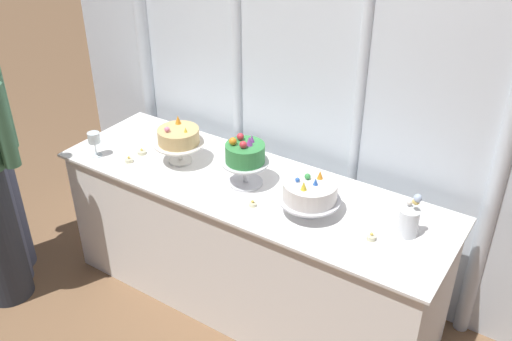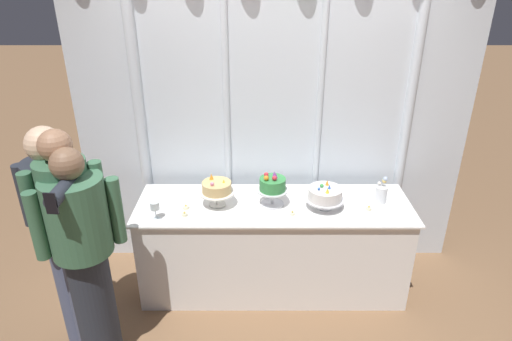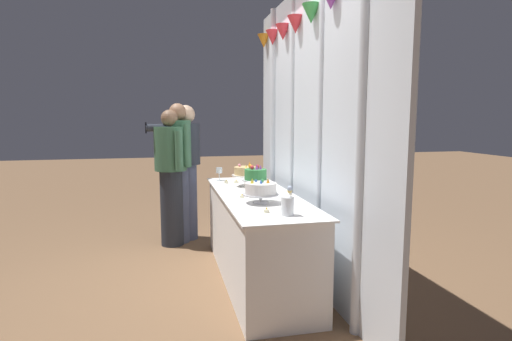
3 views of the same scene
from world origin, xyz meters
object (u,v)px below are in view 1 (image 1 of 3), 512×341
at_px(cake_display_center, 245,156).
at_px(tealight_near_right, 253,204).
at_px(flower_vase, 409,220).
at_px(wine_glass, 94,139).
at_px(cake_table, 249,244).
at_px(tealight_far_left, 142,152).
at_px(tealight_far_right, 371,237).
at_px(tealight_near_left, 129,160).
at_px(cake_display_rightmost, 310,192).
at_px(cake_display_leftmost, 179,138).

height_order(cake_display_center, tealight_near_right, cake_display_center).
bearing_deg(flower_vase, wine_glass, -171.34).
height_order(cake_table, tealight_far_left, tealight_far_left).
xyz_separation_m(flower_vase, tealight_far_right, (-0.12, -0.12, -0.06)).
bearing_deg(tealight_far_right, tealight_far_left, 179.22).
distance_m(cake_table, cake_display_center, 0.56).
bearing_deg(cake_display_center, tealight_far_right, -6.35).
distance_m(cake_display_center, flower_vase, 0.86).
distance_m(cake_table, flower_vase, 0.96).
relative_size(wine_glass, tealight_far_right, 3.32).
height_order(wine_glass, tealight_near_right, wine_glass).
bearing_deg(tealight_near_left, cake_table, 14.63).
height_order(tealight_near_left, tealight_far_right, same).
bearing_deg(tealight_far_right, tealight_near_right, -173.17).
distance_m(cake_display_rightmost, tealight_far_left, 1.07).
bearing_deg(flower_vase, cake_display_center, -177.11).
bearing_deg(tealight_far_right, cake_display_leftmost, 176.41).
relative_size(cake_display_leftmost, tealight_near_right, 6.99).
height_order(cake_display_rightmost, wine_glass, cake_display_rightmost).
bearing_deg(cake_display_rightmost, wine_glass, -172.21).
bearing_deg(tealight_near_left, tealight_near_right, 1.25).
xyz_separation_m(wine_glass, tealight_near_right, (1.01, 0.07, -0.10)).
bearing_deg(cake_display_center, cake_table, 23.36).
xyz_separation_m(cake_display_rightmost, flower_vase, (0.45, 0.09, -0.04)).
bearing_deg(cake_display_rightmost, cake_table, 172.38).
bearing_deg(tealight_far_right, tealight_near_left, -176.39).
relative_size(cake_display_center, wine_glass, 1.91).
xyz_separation_m(tealight_near_left, tealight_far_right, (1.39, 0.09, 0.00)).
height_order(flower_vase, tealight_far_left, flower_vase).
distance_m(cake_display_leftmost, flower_vase, 1.28).
distance_m(flower_vase, tealight_near_right, 0.74).
distance_m(cake_table, tealight_far_left, 0.79).
bearing_deg(cake_table, flower_vase, 2.55).
height_order(cake_display_leftmost, wine_glass, cake_display_leftmost).
distance_m(flower_vase, tealight_far_right, 0.18).
height_order(flower_vase, tealight_far_right, flower_vase).
bearing_deg(cake_display_leftmost, cake_display_rightmost, -2.56).
bearing_deg(tealight_near_left, flower_vase, 8.01).
xyz_separation_m(cake_display_rightmost, tealight_far_left, (-1.06, -0.02, -0.10)).
relative_size(flower_vase, tealight_far_right, 4.97).
bearing_deg(tealight_near_left, tealight_far_left, 92.71).
bearing_deg(flower_vase, cake_table, -177.45).
bearing_deg(cake_table, wine_glass, -165.63).
distance_m(cake_display_rightmost, tealight_near_left, 1.07).
distance_m(wine_glass, tealight_far_right, 1.60).
distance_m(wine_glass, flower_vase, 1.73).
distance_m(cake_display_leftmost, tealight_near_right, 0.61).
height_order(wine_glass, flower_vase, flower_vase).
distance_m(tealight_near_left, tealight_far_right, 1.39).
bearing_deg(tealight_far_right, cake_display_rightmost, 173.90).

